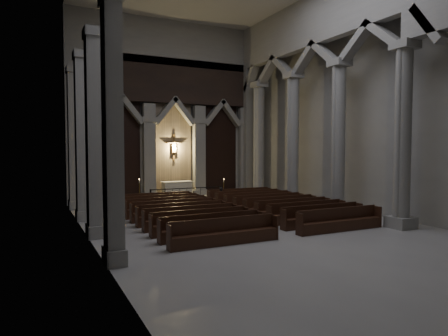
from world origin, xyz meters
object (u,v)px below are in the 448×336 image
at_px(altar, 177,189).
at_px(worshipper, 222,197).
at_px(pews, 234,212).
at_px(candle_stand_left, 140,197).
at_px(candle_stand_right, 224,193).
at_px(altar_rail, 187,192).

distance_m(altar, worshipper, 4.66).
relative_size(pews, worshipper, 8.31).
relative_size(candle_stand_left, pews, 0.16).
xyz_separation_m(altar, candle_stand_left, (-2.87, -1.21, -0.26)).
xyz_separation_m(candle_stand_left, candle_stand_right, (5.75, -0.10, -0.05)).
relative_size(candle_stand_left, worshipper, 1.35).
bearing_deg(candle_stand_right, altar, 155.49).
relative_size(altar, pews, 0.22).
distance_m(altar, candle_stand_left, 3.12).
xyz_separation_m(altar_rail, candle_stand_right, (2.83, 0.43, -0.25)).
bearing_deg(altar_rail, candle_stand_right, 8.67).
bearing_deg(candle_stand_left, altar_rail, -10.38).
height_order(altar_rail, pews, pews).
relative_size(altar_rail, candle_stand_right, 3.48).
xyz_separation_m(candle_stand_right, worshipper, (-1.70, -3.20, 0.21)).
relative_size(candle_stand_right, pews, 0.14).
distance_m(pews, worshipper, 3.96).
height_order(altar_rail, candle_stand_right, candle_stand_right).
relative_size(altar, worshipper, 1.79).
distance_m(candle_stand_right, pews, 7.54).
relative_size(altar_rail, pews, 0.50).
relative_size(candle_stand_right, worshipper, 1.19).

